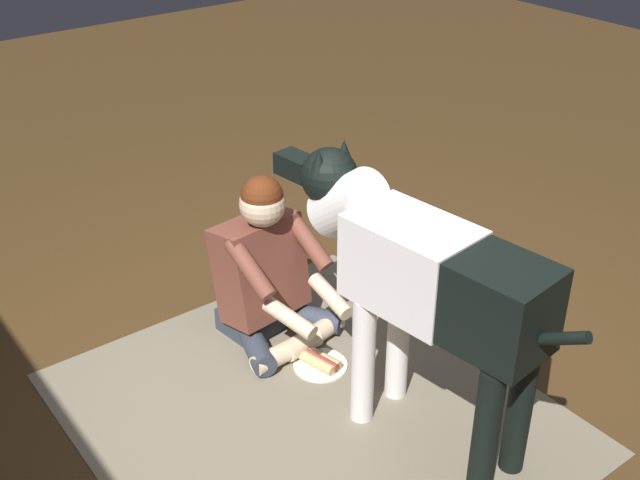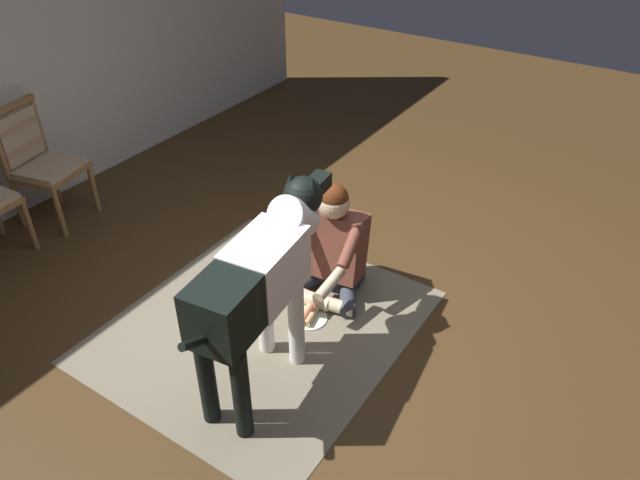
{
  "view_description": "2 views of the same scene",
  "coord_description": "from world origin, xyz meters",
  "views": [
    {
      "loc": [
        -2.25,
        1.72,
        2.32
      ],
      "look_at": [
        -0.07,
        0.06,
        0.75
      ],
      "focal_mm": 44.54,
      "sensor_mm": 36.0,
      "label": 1
    },
    {
      "loc": [
        -2.43,
        -1.73,
        2.73
      ],
      "look_at": [
        -0.01,
        -0.14,
        0.72
      ],
      "focal_mm": 33.74,
      "sensor_mm": 36.0,
      "label": 2
    }
  ],
  "objects": [
    {
      "name": "ground_plane",
      "position": [
        0.0,
        0.0,
        0.0
      ],
      "size": [
        12.75,
        12.75,
        0.0
      ],
      "primitive_type": "plane",
      "color": "#452F17"
    },
    {
      "name": "area_rug",
      "position": [
        -0.19,
        0.19,
        0.0
      ],
      "size": [
        1.96,
        1.77,
        0.01
      ],
      "primitive_type": "cube",
      "color": "#756B57",
      "rests_on": "ground"
    },
    {
      "name": "person_sitting_on_floor",
      "position": [
        0.39,
        0.02,
        0.34
      ],
      "size": [
        0.67,
        0.57,
        0.84
      ],
      "color": "#323946",
      "rests_on": "ground"
    },
    {
      "name": "large_dog",
      "position": [
        -0.5,
        -0.09,
        0.73
      ],
      "size": [
        1.45,
        0.39,
        1.12
      ],
      "color": "white",
      "rests_on": "ground"
    },
    {
      "name": "hot_dog_on_plate",
      "position": [
        0.04,
        -0.02,
        0.02
      ],
      "size": [
        0.25,
        0.25,
        0.06
      ],
      "color": "white",
      "rests_on": "ground"
    }
  ]
}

